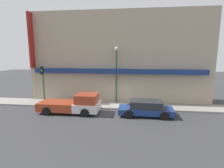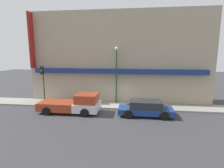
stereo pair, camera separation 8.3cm
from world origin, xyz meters
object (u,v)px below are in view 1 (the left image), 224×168
object	(u,v)px
parked_car	(146,108)
street_lamp	(116,69)
fire_hydrant	(147,104)
traffic_light	(43,79)
pickup_truck	(74,104)

from	to	relation	value
parked_car	street_lamp	world-z (taller)	street_lamp
fire_hydrant	traffic_light	world-z (taller)	traffic_light
pickup_truck	parked_car	bearing A→B (deg)	-0.03
traffic_light	fire_hydrant	bearing A→B (deg)	1.20
parked_car	fire_hydrant	distance (m)	1.87
parked_car	traffic_light	xyz separation A→B (m)	(-10.25, 1.63, 2.19)
parked_car	fire_hydrant	bearing A→B (deg)	81.62
traffic_light	parked_car	bearing A→B (deg)	-9.03
parked_car	street_lamp	distance (m)	5.39
parked_car	traffic_light	bearing A→B (deg)	170.69
pickup_truck	traffic_light	world-z (taller)	traffic_light
pickup_truck	parked_car	world-z (taller)	pickup_truck
parked_car	pickup_truck	bearing A→B (deg)	179.72
pickup_truck	traffic_light	bearing A→B (deg)	156.46
parked_car	fire_hydrant	xyz separation A→B (m)	(0.26, 1.85, -0.14)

